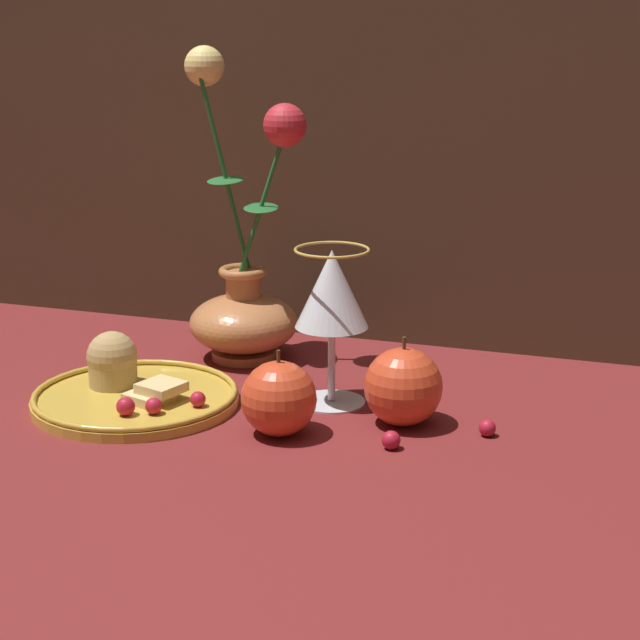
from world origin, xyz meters
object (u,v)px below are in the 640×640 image
object	(u,v)px
plate_with_pastries	(131,389)
wine_glass	(332,295)
vase	(244,289)
apple_beside_vase	(279,399)
apple_near_glass	(403,387)

from	to	relation	value
plate_with_pastries	wine_glass	xyz separation A→B (m)	(0.20, 0.07, 0.10)
vase	plate_with_pastries	size ratio (longest dim) A/B	1.67
wine_glass	plate_with_pastries	bearing A→B (deg)	-161.04
plate_with_pastries	apple_beside_vase	distance (m)	0.18
apple_beside_vase	apple_near_glass	distance (m)	0.13
wine_glass	apple_beside_vase	distance (m)	0.13
plate_with_pastries	wine_glass	bearing A→B (deg)	18.96
plate_with_pastries	apple_near_glass	size ratio (longest dim) A/B	2.39
plate_with_pastries	wine_glass	distance (m)	0.24
wine_glass	apple_near_glass	distance (m)	0.12
vase	plate_with_pastries	bearing A→B (deg)	-106.75
plate_with_pastries	apple_beside_vase	world-z (taller)	apple_beside_vase
apple_near_glass	apple_beside_vase	bearing A→B (deg)	-148.25
apple_beside_vase	apple_near_glass	bearing A→B (deg)	31.75
wine_glass	apple_beside_vase	bearing A→B (deg)	-101.19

